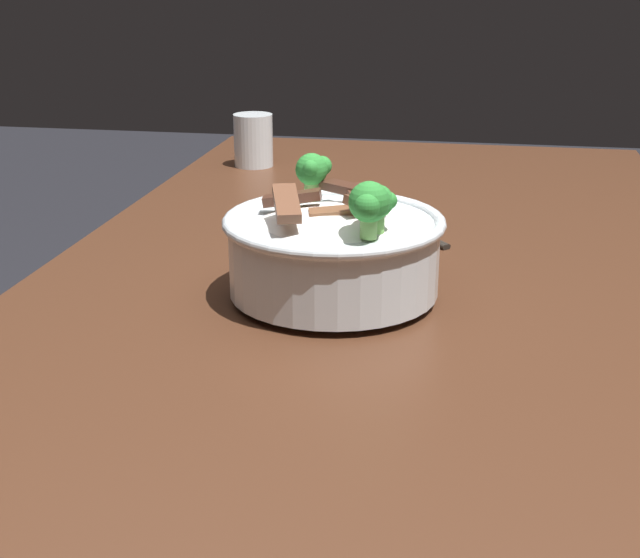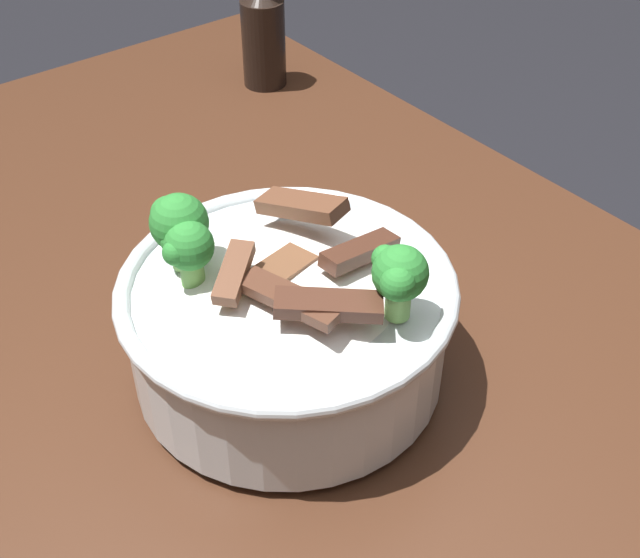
# 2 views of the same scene
# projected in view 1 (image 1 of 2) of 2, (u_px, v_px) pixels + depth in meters

# --- Properties ---
(dining_table) EXTENTS (1.45, 0.80, 0.83)m
(dining_table) POSITION_uv_depth(u_px,v_px,m) (385.00, 362.00, 1.10)
(dining_table) COLOR #472819
(dining_table) RESTS_ON ground
(rice_bowl) EXTENTS (0.23, 0.23, 0.14)m
(rice_bowl) POSITION_uv_depth(u_px,v_px,m) (334.00, 245.00, 0.91)
(rice_bowl) COLOR silver
(rice_bowl) RESTS_ON dining_table
(drinking_glass) EXTENTS (0.07, 0.07, 0.09)m
(drinking_glass) POSITION_uv_depth(u_px,v_px,m) (253.00, 144.00, 1.52)
(drinking_glass) COLOR white
(drinking_glass) RESTS_ON dining_table
(chopsticks_pair) EXTENTS (0.19, 0.15, 0.01)m
(chopsticks_pair) POSITION_uv_depth(u_px,v_px,m) (399.00, 225.00, 1.18)
(chopsticks_pair) COLOR #28231E
(chopsticks_pair) RESTS_ON dining_table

